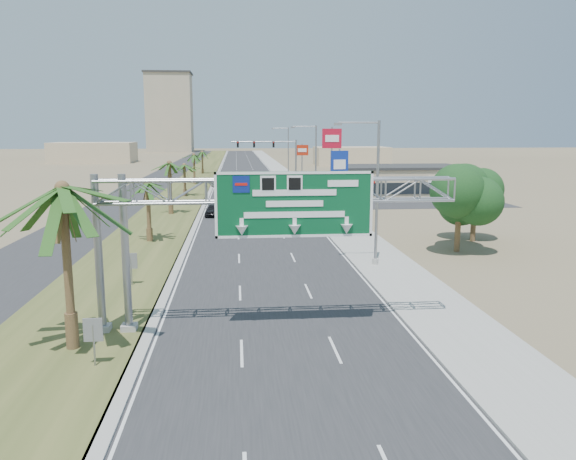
# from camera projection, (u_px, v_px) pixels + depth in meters

# --- Properties ---
(ground) EXTENTS (600.00, 600.00, 0.00)m
(ground) POSITION_uv_depth(u_px,v_px,m) (310.00, 440.00, 17.07)
(ground) COLOR #8C7A59
(ground) RESTS_ON ground
(road) EXTENTS (12.00, 300.00, 0.02)m
(road) POSITION_uv_depth(u_px,v_px,m) (246.00, 174.00, 124.94)
(road) COLOR #28282B
(road) RESTS_ON ground
(sidewalk_right) EXTENTS (4.00, 300.00, 0.10)m
(sidewalk_right) POSITION_uv_depth(u_px,v_px,m) (284.00, 173.00, 125.70)
(sidewalk_right) COLOR #9E9B93
(sidewalk_right) RESTS_ON ground
(median_grass) EXTENTS (7.00, 300.00, 0.12)m
(median_grass) POSITION_uv_depth(u_px,v_px,m) (200.00, 174.00, 124.03)
(median_grass) COLOR #424D21
(median_grass) RESTS_ON ground
(opposing_road) EXTENTS (8.00, 300.00, 0.02)m
(opposing_road) POSITION_uv_depth(u_px,v_px,m) (168.00, 174.00, 123.40)
(opposing_road) COLOR #28282B
(opposing_road) RESTS_ON ground
(sign_gantry) EXTENTS (16.75, 1.24, 7.50)m
(sign_gantry) POSITION_uv_depth(u_px,v_px,m) (260.00, 203.00, 25.65)
(sign_gantry) COLOR gray
(sign_gantry) RESTS_ON ground
(palm_near) EXTENTS (5.70, 5.70, 8.35)m
(palm_near) POSITION_uv_depth(u_px,v_px,m) (62.00, 189.00, 22.88)
(palm_near) COLOR brown
(palm_near) RESTS_ON ground
(palm_row_b) EXTENTS (3.99, 3.99, 5.95)m
(palm_row_b) POSITION_uv_depth(u_px,v_px,m) (147.00, 185.00, 46.74)
(palm_row_b) COLOR brown
(palm_row_b) RESTS_ON ground
(palm_row_c) EXTENTS (3.99, 3.99, 6.75)m
(palm_row_c) POSITION_uv_depth(u_px,v_px,m) (169.00, 164.00, 62.30)
(palm_row_c) COLOR brown
(palm_row_c) RESTS_ON ground
(palm_row_d) EXTENTS (3.99, 3.99, 5.45)m
(palm_row_d) POSITION_uv_depth(u_px,v_px,m) (184.00, 166.00, 80.17)
(palm_row_d) COLOR brown
(palm_row_d) RESTS_ON ground
(palm_row_e) EXTENTS (3.99, 3.99, 6.15)m
(palm_row_e) POSITION_uv_depth(u_px,v_px,m) (194.00, 155.00, 98.68)
(palm_row_e) COLOR brown
(palm_row_e) RESTS_ON ground
(palm_row_f) EXTENTS (3.99, 3.99, 5.75)m
(palm_row_f) POSITION_uv_depth(u_px,v_px,m) (202.00, 152.00, 123.27)
(palm_row_f) COLOR brown
(palm_row_f) RESTS_ON ground
(streetlight_near) EXTENTS (3.27, 0.44, 10.00)m
(streetlight_near) POSITION_uv_depth(u_px,v_px,m) (374.00, 199.00, 38.49)
(streetlight_near) COLOR gray
(streetlight_near) RESTS_ON ground
(streetlight_mid) EXTENTS (3.27, 0.44, 10.00)m
(streetlight_mid) POSITION_uv_depth(u_px,v_px,m) (314.00, 170.00, 67.91)
(streetlight_mid) COLOR gray
(streetlight_mid) RESTS_ON ground
(streetlight_far) EXTENTS (3.27, 0.44, 10.00)m
(streetlight_far) POSITION_uv_depth(u_px,v_px,m) (287.00, 157.00, 103.21)
(streetlight_far) COLOR gray
(streetlight_far) RESTS_ON ground
(signal_mast) EXTENTS (10.28, 0.71, 8.00)m
(signal_mast) POSITION_uv_depth(u_px,v_px,m) (283.00, 160.00, 87.28)
(signal_mast) COLOR gray
(signal_mast) RESTS_ON ground
(store_building) EXTENTS (18.00, 10.00, 4.00)m
(store_building) POSITION_uv_depth(u_px,v_px,m) (399.00, 181.00, 83.43)
(store_building) COLOR tan
(store_building) RESTS_ON ground
(oak_near) EXTENTS (4.50, 4.50, 6.80)m
(oak_near) POSITION_uv_depth(u_px,v_px,m) (460.00, 194.00, 43.13)
(oak_near) COLOR brown
(oak_near) RESTS_ON ground
(oak_far) EXTENTS (3.50, 3.50, 5.60)m
(oak_far) POSITION_uv_depth(u_px,v_px,m) (475.00, 197.00, 47.45)
(oak_far) COLOR brown
(oak_far) RESTS_ON ground
(median_signback_a) EXTENTS (0.75, 0.08, 2.08)m
(median_signback_a) POSITION_uv_depth(u_px,v_px,m) (93.00, 333.00, 21.99)
(median_signback_a) COLOR gray
(median_signback_a) RESTS_ON ground
(median_signback_b) EXTENTS (0.75, 0.08, 2.08)m
(median_signback_b) POSITION_uv_depth(u_px,v_px,m) (131.00, 263.00, 33.70)
(median_signback_b) COLOR gray
(median_signback_b) RESTS_ON ground
(tower_distant) EXTENTS (20.00, 16.00, 35.00)m
(tower_distant) POSITION_uv_depth(u_px,v_px,m) (170.00, 113.00, 256.31)
(tower_distant) COLOR tan
(tower_distant) RESTS_ON ground
(building_distant_left) EXTENTS (24.00, 14.00, 6.00)m
(building_distant_left) POSITION_uv_depth(u_px,v_px,m) (94.00, 152.00, 169.39)
(building_distant_left) COLOR tan
(building_distant_left) RESTS_ON ground
(building_distant_right) EXTENTS (20.00, 12.00, 5.00)m
(building_distant_right) POSITION_uv_depth(u_px,v_px,m) (351.00, 156.00, 156.64)
(building_distant_right) COLOR tan
(building_distant_right) RESTS_ON ground
(car_left_lane) EXTENTS (1.96, 4.06, 1.34)m
(car_left_lane) POSITION_uv_depth(u_px,v_px,m) (214.00, 210.00, 62.16)
(car_left_lane) COLOR black
(car_left_lane) RESTS_ON ground
(car_mid_lane) EXTENTS (2.26, 4.95, 1.57)m
(car_mid_lane) POSITION_uv_depth(u_px,v_px,m) (271.00, 214.00, 58.47)
(car_mid_lane) COLOR maroon
(car_mid_lane) RESTS_ON ground
(car_right_lane) EXTENTS (3.06, 5.57, 1.48)m
(car_right_lane) POSITION_uv_depth(u_px,v_px,m) (281.00, 187.00, 86.71)
(car_right_lane) COLOR gray
(car_right_lane) RESTS_ON ground
(car_far) EXTENTS (2.28, 4.73, 1.33)m
(car_far) POSITION_uv_depth(u_px,v_px,m) (218.00, 183.00, 95.72)
(car_far) COLOR black
(car_far) RESTS_ON ground
(pole_sign_red_near) EXTENTS (2.42, 0.71, 9.81)m
(pole_sign_red_near) POSITION_uv_depth(u_px,v_px,m) (332.00, 144.00, 69.37)
(pole_sign_red_near) COLOR gray
(pole_sign_red_near) RESTS_ON ground
(pole_sign_blue) EXTENTS (2.02, 0.68, 7.38)m
(pole_sign_blue) POSITION_uv_depth(u_px,v_px,m) (339.00, 167.00, 62.09)
(pole_sign_blue) COLOR gray
(pole_sign_blue) RESTS_ON ground
(pole_sign_red_far) EXTENTS (2.22, 0.60, 7.16)m
(pole_sign_red_far) POSITION_uv_depth(u_px,v_px,m) (302.00, 153.00, 97.42)
(pole_sign_red_far) COLOR gray
(pole_sign_red_far) RESTS_ON ground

